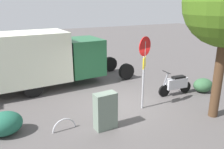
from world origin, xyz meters
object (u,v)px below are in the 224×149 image
at_px(motorcycle, 176,84).
at_px(bike_rack_hoop, 64,130).
at_px(stop_sign, 144,62).
at_px(utility_cabinet, 105,111).
at_px(box_truck_near, 38,58).

height_order(motorcycle, bike_rack_hoop, motorcycle).
bearing_deg(bike_rack_hoop, motorcycle, -171.94).
bearing_deg(stop_sign, bike_rack_hoop, 3.93).
xyz_separation_m(stop_sign, utility_cabinet, (2.02, 0.75, -1.33)).
relative_size(motorcycle, stop_sign, 0.61).
xyz_separation_m(motorcycle, stop_sign, (2.25, 0.56, 1.46)).
xyz_separation_m(box_truck_near, bike_rack_hoop, (0.02, 4.47, -1.59)).
xyz_separation_m(utility_cabinet, bike_rack_hoop, (1.32, -0.52, -0.65)).
distance_m(motorcycle, stop_sign, 2.74).
distance_m(box_truck_near, utility_cabinet, 5.25).
xyz_separation_m(box_truck_near, motorcycle, (-5.57, 3.68, -1.07)).
bearing_deg(bike_rack_hoop, utility_cabinet, 158.52).
height_order(box_truck_near, bike_rack_hoop, box_truck_near).
bearing_deg(utility_cabinet, motorcycle, -162.91).
bearing_deg(box_truck_near, motorcycle, -36.97).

